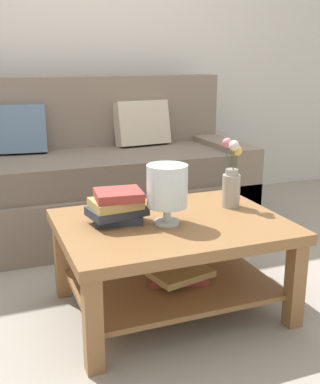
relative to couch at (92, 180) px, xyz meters
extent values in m
plane|color=gray|center=(0.12, -0.98, -0.36)|extent=(10.00, 10.00, 0.00)
cube|color=beige|center=(0.12, 0.67, 0.99)|extent=(6.40, 0.12, 2.70)
cube|color=#7A6B5B|center=(0.00, -0.07, -0.18)|extent=(2.12, 0.90, 0.36)
cube|color=#6E6052|center=(0.00, -0.10, 0.10)|extent=(1.88, 0.74, 0.20)
cube|color=#7A6B5B|center=(0.00, 0.28, 0.35)|extent=(2.12, 0.20, 0.70)
cube|color=#7A6B5B|center=(0.96, -0.07, -0.06)|extent=(0.20, 0.90, 0.60)
cube|color=slate|center=(-0.48, 0.14, 0.36)|extent=(0.42, 0.23, 0.34)
cube|color=beige|center=(0.42, 0.14, 0.36)|extent=(0.42, 0.23, 0.34)
cube|color=olive|center=(0.08, -1.25, 0.07)|extent=(1.04, 0.78, 0.05)
cube|color=olive|center=(-0.38, -1.59, -0.16)|extent=(0.07, 0.07, 0.41)
cube|color=olive|center=(0.55, -1.59, -0.16)|extent=(0.07, 0.07, 0.41)
cube|color=olive|center=(-0.38, -0.92, -0.16)|extent=(0.07, 0.07, 0.41)
cube|color=olive|center=(0.55, -0.92, -0.16)|extent=(0.07, 0.07, 0.41)
cube|color=olive|center=(0.08, -1.25, -0.22)|extent=(0.92, 0.66, 0.02)
cube|color=#993833|center=(0.12, -1.24, -0.20)|extent=(0.32, 0.27, 0.03)
cube|color=tan|center=(0.12, -1.27, -0.17)|extent=(0.32, 0.26, 0.03)
cube|color=#2D333D|center=(-0.15, -1.17, 0.11)|extent=(0.24, 0.20, 0.04)
cube|color=#2D333D|center=(-0.16, -1.19, 0.15)|extent=(0.28, 0.21, 0.04)
cube|color=tan|center=(-0.17, -1.19, 0.19)|extent=(0.23, 0.20, 0.04)
cube|color=#993833|center=(-0.15, -1.19, 0.23)|extent=(0.22, 0.20, 0.04)
cylinder|color=silver|center=(0.05, -1.28, 0.10)|extent=(0.12, 0.12, 0.02)
cylinder|color=silver|center=(0.05, -1.28, 0.14)|extent=(0.04, 0.04, 0.07)
cylinder|color=silver|center=(0.05, -1.28, 0.27)|extent=(0.19, 0.19, 0.19)
sphere|color=#3D6075|center=(0.02, -1.28, 0.23)|extent=(0.04, 0.04, 0.04)
sphere|color=#3D6075|center=(0.08, -1.27, 0.23)|extent=(0.05, 0.05, 0.05)
cylinder|color=#9E998E|center=(0.45, -1.15, 0.17)|extent=(0.09, 0.09, 0.17)
cylinder|color=#9E998E|center=(0.45, -1.15, 0.27)|extent=(0.06, 0.06, 0.03)
cylinder|color=#426638|center=(0.47, -1.16, 0.33)|extent=(0.01, 0.01, 0.08)
sphere|color=gold|center=(0.47, -1.16, 0.38)|extent=(0.05, 0.05, 0.05)
cylinder|color=#426638|center=(0.43, -1.13, 0.35)|extent=(0.01, 0.01, 0.11)
sphere|color=#C66B7A|center=(0.43, -1.13, 0.42)|extent=(0.05, 0.05, 0.05)
cylinder|color=#426638|center=(0.44, -1.18, 0.34)|extent=(0.01, 0.01, 0.11)
sphere|color=silver|center=(0.44, -1.18, 0.41)|extent=(0.05, 0.05, 0.05)
camera|label=1|loc=(-0.72, -3.19, 0.82)|focal=44.64mm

